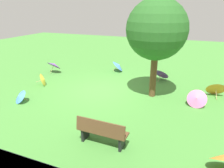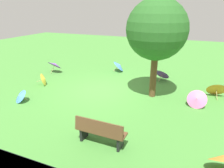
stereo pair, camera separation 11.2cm
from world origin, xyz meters
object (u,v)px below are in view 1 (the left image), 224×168
object	(u,v)px
parasol_blue_1	(19,97)
shade_tree	(157,30)
park_bench	(102,132)
parasol_blue_0	(118,65)
parasol_purple_0	(162,73)
parasol_yellow_0	(44,79)
parasol_purple_1	(54,65)
parasol_pink_0	(197,99)
parasol_orange_0	(216,88)

from	to	relation	value
parasol_blue_1	shade_tree	bearing A→B (deg)	-151.05
park_bench	parasol_blue_0	bearing A→B (deg)	-73.55
parasol_blue_1	parasol_purple_0	bearing A→B (deg)	-134.90
parasol_purple_0	parasol_yellow_0	distance (m)	6.72
parasol_purple_0	parasol_purple_1	world-z (taller)	parasol_purple_1
parasol_pink_0	parasol_purple_0	bearing A→B (deg)	-56.59
parasol_pink_0	parasol_orange_0	bearing A→B (deg)	-116.84
parasol_yellow_0	shade_tree	bearing A→B (deg)	-172.01
parasol_purple_0	parasol_pink_0	size ratio (longest dim) A/B	1.20
parasol_blue_0	shade_tree	bearing A→B (deg)	132.36
parasol_purple_0	parasol_yellow_0	bearing A→B (deg)	29.37
parasol_blue_0	parasol_blue_1	distance (m)	6.67
park_bench	parasol_yellow_0	xyz separation A→B (m)	(5.13, -3.59, -0.12)
parasol_yellow_0	parasol_orange_0	size ratio (longest dim) A/B	0.76
parasol_blue_0	parasol_blue_1	bearing A→B (deg)	68.18
parasol_blue_0	parasol_blue_1	xyz separation A→B (m)	(2.48, 6.19, -0.12)
shade_tree	parasol_purple_1	world-z (taller)	shade_tree
parasol_pink_0	parasol_blue_1	distance (m)	7.82
shade_tree	park_bench	bearing A→B (deg)	81.29
park_bench	parasol_purple_0	size ratio (longest dim) A/B	1.54
parasol_blue_0	parasol_yellow_0	bearing A→B (deg)	54.30
parasol_yellow_0	park_bench	bearing A→B (deg)	145.04
park_bench	parasol_yellow_0	size ratio (longest dim) A/B	2.10
parasol_purple_0	parasol_yellow_0	xyz separation A→B (m)	(5.86, 3.30, -0.07)
parasol_purple_0	parasol_purple_1	size ratio (longest dim) A/B	0.91
parasol_purple_0	parasol_purple_1	distance (m)	6.88
park_bench	parasol_blue_1	distance (m)	4.94
park_bench	parasol_purple_1	xyz separation A→B (m)	(6.06, -5.80, 0.08)
parasol_purple_1	parasol_pink_0	bearing A→B (deg)	167.85
park_bench	parasol_purple_1	bearing A→B (deg)	-43.71
shade_tree	parasol_purple_0	distance (m)	3.68
shade_tree	parasol_yellow_0	bearing A→B (deg)	7.99
parasol_purple_1	parasol_blue_1	bearing A→B (deg)	106.98
shade_tree	parasol_pink_0	world-z (taller)	shade_tree
parasol_purple_0	parasol_orange_0	distance (m)	3.09
parasol_yellow_0	parasol_orange_0	bearing A→B (deg)	-167.27
parasol_purple_0	parasol_orange_0	world-z (taller)	parasol_orange_0
parasol_purple_0	parasol_blue_0	bearing A→B (deg)	-13.63
park_bench	parasol_yellow_0	world-z (taller)	park_bench
parasol_pink_0	parasol_blue_0	bearing A→B (deg)	-36.83
parasol_purple_0	parasol_blue_1	distance (m)	7.72
parasol_blue_1	parasol_yellow_0	bearing A→B (deg)	-79.35
parasol_purple_1	parasol_blue_1	size ratio (longest dim) A/B	1.36
park_bench	parasol_blue_0	xyz separation A→B (m)	(2.25, -7.61, -0.05)
park_bench	parasol_orange_0	bearing A→B (deg)	-122.38
parasol_purple_0	parasol_blue_0	xyz separation A→B (m)	(2.97, -0.72, -0.01)
parasol_blue_1	parasol_orange_0	bearing A→B (deg)	-153.40
parasol_purple_1	parasol_pink_0	xyz separation A→B (m)	(-8.75, 1.88, -0.15)
shade_tree	parasol_orange_0	size ratio (longest dim) A/B	4.49
parasol_orange_0	parasol_blue_1	xyz separation A→B (m)	(8.24, 4.12, -0.13)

